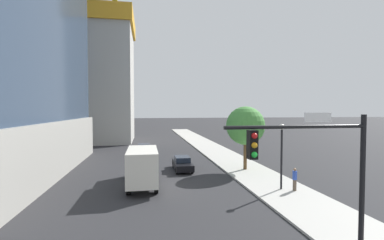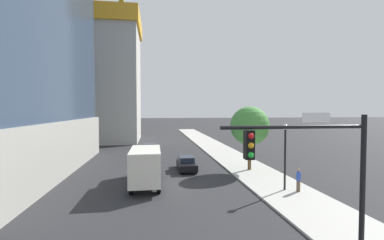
# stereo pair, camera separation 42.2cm
# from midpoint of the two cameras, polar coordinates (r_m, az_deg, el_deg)

# --- Properties ---
(sidewalk) EXTENTS (4.93, 120.00, 0.15)m
(sidewalk) POSITION_cam_midpoint_polar(r_m,az_deg,el_deg) (27.83, 12.40, -11.03)
(sidewalk) COLOR #B2AFA8
(sidewalk) RESTS_ON ground
(construction_building) EXTENTS (15.00, 15.32, 33.85)m
(construction_building) POSITION_cam_midpoint_polar(r_m,az_deg,el_deg) (57.89, -19.87, 9.60)
(construction_building) COLOR #B2AFA8
(construction_building) RESTS_ON ground
(traffic_light_pole) EXTENTS (5.77, 0.48, 6.17)m
(traffic_light_pole) POSITION_cam_midpoint_polar(r_m,az_deg,el_deg) (11.27, 24.02, -8.31)
(traffic_light_pole) COLOR black
(traffic_light_pole) RESTS_ON sidewalk
(street_lamp) EXTENTS (0.44, 0.44, 5.16)m
(street_lamp) POSITION_cam_midpoint_polar(r_m,az_deg,el_deg) (22.26, 18.00, -5.24)
(street_lamp) COLOR black
(street_lamp) RESTS_ON sidewalk
(street_tree) EXTENTS (4.04, 4.04, 6.62)m
(street_tree) POSITION_cam_midpoint_polar(r_m,az_deg,el_deg) (28.59, 10.87, -1.22)
(street_tree) COLOR brown
(street_tree) RESTS_ON sidewalk
(car_silver) EXTENTS (1.94, 4.47, 1.53)m
(car_silver) POSITION_cam_midpoint_polar(r_m,az_deg,el_deg) (39.22, -10.47, -6.14)
(car_silver) COLOR #B7B7BC
(car_silver) RESTS_ON ground
(car_black) EXTENTS (1.80, 4.58, 1.44)m
(car_black) POSITION_cam_midpoint_polar(r_m,az_deg,el_deg) (28.81, -2.48, -9.23)
(car_black) COLOR black
(car_black) RESTS_ON ground
(box_truck) EXTENTS (2.39, 7.42, 3.23)m
(box_truck) POSITION_cam_midpoint_polar(r_m,az_deg,el_deg) (23.27, -10.99, -9.21)
(box_truck) COLOR silver
(box_truck) RESTS_ON ground
(pedestrian_blue_shirt) EXTENTS (0.34, 0.34, 1.75)m
(pedestrian_blue_shirt) POSITION_cam_midpoint_polar(r_m,az_deg,el_deg) (22.65, 20.48, -11.67)
(pedestrian_blue_shirt) COLOR brown
(pedestrian_blue_shirt) RESTS_ON sidewalk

